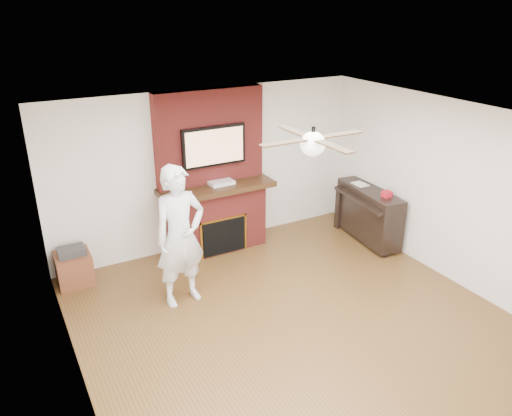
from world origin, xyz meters
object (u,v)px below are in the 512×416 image
fireplace (214,189)px  person (180,236)px  side_table (74,267)px  piano (368,213)px

fireplace → person: bearing=-130.2°
side_table → piano: 4.58m
person → piano: bearing=-3.1°
fireplace → piano: 2.54m
person → side_table: (-1.18, 1.14, -0.69)m
person → side_table: bearing=128.9°
fireplace → person: 1.58m
fireplace → side_table: (-2.20, -0.07, -0.75)m
piano → side_table: bearing=174.7°
person → fireplace: bearing=42.7°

